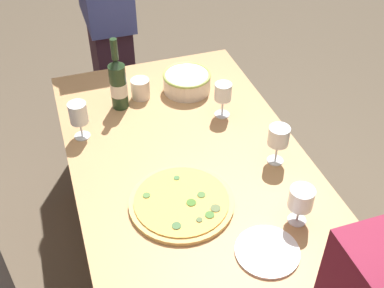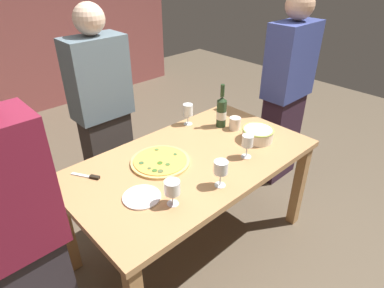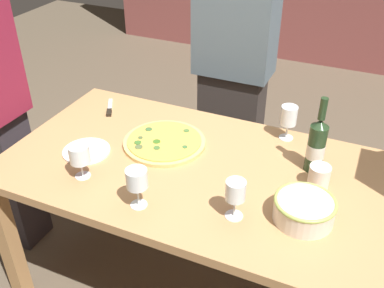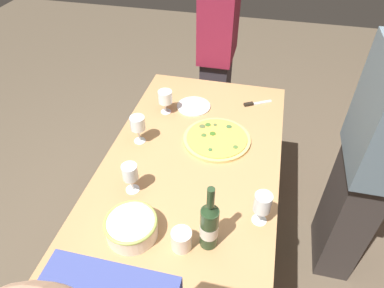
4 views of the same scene
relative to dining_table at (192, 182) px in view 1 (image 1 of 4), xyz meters
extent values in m
plane|color=brown|center=(0.00, 0.00, -0.66)|extent=(8.00, 8.00, 0.00)
cube|color=tan|center=(0.00, 0.00, 0.07)|extent=(1.60, 0.90, 0.04)
cube|color=#B2814F|center=(0.74, -0.40, -0.30)|extent=(0.07, 0.07, 0.71)
cube|color=#B2814F|center=(0.74, 0.40, -0.30)|extent=(0.07, 0.07, 0.71)
cylinder|color=#E2BC6B|center=(-0.18, 0.10, 0.10)|extent=(0.37, 0.37, 0.02)
cylinder|color=#F6B149|center=(-0.18, 0.10, 0.11)|extent=(0.33, 0.33, 0.01)
cylinder|color=#4B7435|center=(-0.12, 0.21, 0.12)|extent=(0.03, 0.03, 0.00)
cylinder|color=#456E31|center=(-0.18, 0.03, 0.12)|extent=(0.03, 0.03, 0.00)
cylinder|color=#3D6535|center=(-0.29, 0.15, 0.12)|extent=(0.03, 0.03, 0.00)
cylinder|color=#3D6D2A|center=(-0.28, 0.03, 0.12)|extent=(0.03, 0.03, 0.00)
cylinder|color=#3B6C21|center=(-0.20, 0.07, 0.12)|extent=(0.03, 0.03, 0.00)
cylinder|color=#4B6236|center=(-0.29, 0.07, 0.12)|extent=(0.02, 0.02, 0.00)
cylinder|color=#546539|center=(-0.26, 0.00, 0.12)|extent=(0.03, 0.03, 0.00)
cylinder|color=#3D6F38|center=(-0.07, 0.08, 0.12)|extent=(0.02, 0.02, 0.00)
cylinder|color=silver|center=(0.50, -0.14, 0.14)|extent=(0.22, 0.22, 0.09)
torus|color=#A1B755|center=(0.50, -0.14, 0.17)|extent=(0.22, 0.22, 0.01)
cylinder|color=#233A1F|center=(0.47, 0.18, 0.20)|extent=(0.07, 0.07, 0.21)
cone|color=#233A1F|center=(0.47, 0.18, 0.31)|extent=(0.07, 0.07, 0.03)
cylinder|color=#233A1F|center=(0.47, 0.18, 0.38)|extent=(0.03, 0.03, 0.09)
cylinder|color=silver|center=(0.47, 0.18, 0.19)|extent=(0.07, 0.07, 0.06)
cylinder|color=white|center=(0.31, 0.37, 0.09)|extent=(0.07, 0.07, 0.00)
cylinder|color=white|center=(0.31, 0.37, 0.13)|extent=(0.01, 0.01, 0.07)
cylinder|color=white|center=(0.31, 0.37, 0.21)|extent=(0.07, 0.07, 0.09)
cylinder|color=maroon|center=(0.31, 0.37, 0.19)|extent=(0.06, 0.06, 0.03)
cylinder|color=white|center=(-0.08, -0.31, 0.09)|extent=(0.06, 0.06, 0.00)
cylinder|color=white|center=(-0.08, -0.31, 0.14)|extent=(0.01, 0.01, 0.08)
cylinder|color=white|center=(-0.08, -0.31, 0.22)|extent=(0.08, 0.08, 0.07)
cylinder|color=white|center=(0.27, -0.23, 0.09)|extent=(0.07, 0.07, 0.00)
cylinder|color=white|center=(0.27, -0.23, 0.14)|extent=(0.01, 0.01, 0.08)
cylinder|color=white|center=(0.27, -0.23, 0.21)|extent=(0.07, 0.07, 0.08)
cylinder|color=maroon|center=(0.27, -0.23, 0.19)|extent=(0.06, 0.06, 0.04)
cylinder|color=white|center=(-0.37, -0.25, 0.09)|extent=(0.06, 0.06, 0.00)
cylinder|color=white|center=(-0.37, -0.25, 0.13)|extent=(0.01, 0.01, 0.07)
cylinder|color=white|center=(-0.37, -0.25, 0.20)|extent=(0.08, 0.08, 0.07)
cylinder|color=maroon|center=(-0.37, -0.25, 0.18)|extent=(0.07, 0.07, 0.03)
cylinder|color=#F0E1CF|center=(0.51, 0.08, 0.14)|extent=(0.08, 0.08, 0.09)
cylinder|color=white|center=(-0.46, -0.10, 0.10)|extent=(0.21, 0.21, 0.01)
cube|color=#311D2C|center=(1.21, 0.09, -0.25)|extent=(0.38, 0.20, 0.82)
camera|label=1|loc=(-1.29, 0.43, 1.35)|focal=45.09mm
camera|label=2|loc=(-1.21, -1.29, 1.24)|focal=30.68mm
camera|label=3|loc=(0.62, -1.40, 1.20)|focal=41.86mm
camera|label=4|loc=(1.27, 0.30, 1.33)|focal=32.30mm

